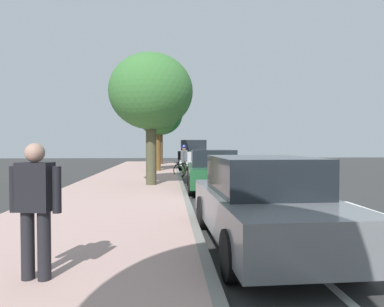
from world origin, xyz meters
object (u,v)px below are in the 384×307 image
Objects in this scene: street_tree_near_cyclist at (160,115)px; street_tree_far_end at (151,92)px; bicycle_at_curb at (188,171)px; parked_sedan_green_second at (212,170)px; pedestrian_on_phone at (35,203)px; parked_suv_silver_nearest at (193,154)px; parked_sedan_grey_mid at (262,203)px; cyclist_with_backpack at (184,157)px; street_tree_mid_block at (157,114)px.

street_tree_far_end is (0.00, 13.59, -0.28)m from street_tree_near_cyclist.
street_tree_far_end reaches higher than bicycle_at_curb.
parked_sedan_green_second is 2.82× the size of pedestrian_on_phone.
street_tree_near_cyclist reaches higher than pedestrian_on_phone.
street_tree_far_end is at bearing 67.28° from bicycle_at_curb.
pedestrian_on_phone is at bearing 70.09° from parked_sedan_green_second.
parked_sedan_grey_mid is (0.08, 18.37, -0.27)m from parked_suv_silver_nearest.
cyclist_with_backpack is at bearing 81.87° from parked_suv_silver_nearest.
street_tree_near_cyclist is at bearing -92.13° from pedestrian_on_phone.
street_tree_far_end is at bearing -14.12° from parked_sedan_green_second.
bicycle_at_curb is at bearing -100.72° from pedestrian_on_phone.
street_tree_near_cyclist reaches higher than cyclist_with_backpack.
parked_suv_silver_nearest is at bearing -122.39° from street_tree_mid_block.
parked_suv_silver_nearest reaches higher than pedestrian_on_phone.
parked_suv_silver_nearest is at bearing 128.56° from street_tree_near_cyclist.
parked_sedan_green_second and parked_sedan_grey_mid have the same top height.
street_tree_far_end is (2.24, -7.70, 2.96)m from parked_sedan_grey_mid.
cyclist_with_backpack is 13.88m from pedestrian_on_phone.
pedestrian_on_phone reaches higher than cyclist_with_backpack.
parked_sedan_grey_mid is 0.96× the size of street_tree_mid_block.
pedestrian_on_phone is at bearing 84.76° from street_tree_far_end.
street_tree_mid_block is 7.01m from street_tree_far_end.
cyclist_with_backpack is (0.87, -4.99, 0.28)m from parked_sedan_green_second.
parked_sedan_green_second is 5.07m from cyclist_with_backpack.
street_tree_near_cyclist is (1.43, -9.18, 2.95)m from cyclist_with_backpack.
parked_sedan_green_second is 1.00× the size of parked_sedan_grey_mid.
pedestrian_on_phone is at bearing 80.95° from parked_suv_silver_nearest.
parked_sedan_grey_mid is at bearing 92.90° from bicycle_at_curb.
street_tree_near_cyclist is at bearing -81.15° from cyclist_with_backpack.
parked_sedan_grey_mid is 2.91× the size of bicycle_at_curb.
parked_sedan_grey_mid is at bearing 89.74° from parked_suv_silver_nearest.
parked_suv_silver_nearest is 6.33m from cyclist_with_backpack.
parked_sedan_grey_mid is 2.81× the size of pedestrian_on_phone.
parked_suv_silver_nearest is 6.79m from bicycle_at_curb.
parked_suv_silver_nearest is 2.78× the size of cyclist_with_backpack.
parked_sedan_grey_mid is 0.82× the size of street_tree_near_cyclist.
parked_sedan_green_second is 3.79m from street_tree_far_end.
bicycle_at_curb is at bearing 84.30° from parked_suv_silver_nearest.
street_tree_mid_block is 16.49m from pedestrian_on_phone.
street_tree_near_cyclist is 3.44× the size of pedestrian_on_phone.
parked_sedan_green_second is at bearing 106.87° from street_tree_mid_block.
bicycle_at_curb is (0.67, 6.72, -0.64)m from parked_suv_silver_nearest.
street_tree_near_cyclist is at bearing -90.00° from street_tree_mid_block.
street_tree_near_cyclist is 6.60m from street_tree_mid_block.
street_tree_near_cyclist is at bearing -83.98° from parked_sedan_grey_mid.
parked_sedan_green_second is 2.63× the size of cyclist_with_backpack.
parked_sedan_green_second is 0.96× the size of street_tree_mid_block.
street_tree_mid_block is at bearing -61.17° from cyclist_with_backpack.
bicycle_at_curb is 10.43m from street_tree_near_cyclist.
cyclist_with_backpack is 1.07× the size of pedestrian_on_phone.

